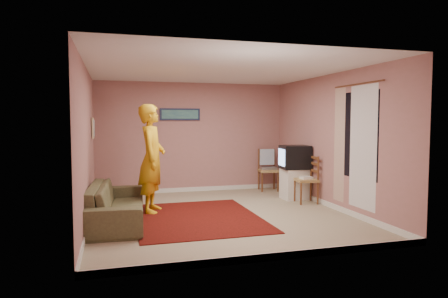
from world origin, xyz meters
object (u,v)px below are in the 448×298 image
object	(u,v)px
tv_cabinet	(295,184)
chair_a	(268,165)
sofa	(116,204)
person	(152,158)
crt_tv	(295,157)
chair_b	(306,174)

from	to	relation	value
tv_cabinet	chair_a	bearing A→B (deg)	97.59
sofa	chair_a	bearing A→B (deg)	-54.47
chair_a	person	bearing A→B (deg)	-144.11
tv_cabinet	chair_a	size ratio (longest dim) A/B	1.20
tv_cabinet	chair_a	distance (m)	1.19
chair_a	tv_cabinet	bearing A→B (deg)	-74.54
person	crt_tv	bearing A→B (deg)	-66.92
chair_a	sofa	world-z (taller)	chair_a
tv_cabinet	chair_a	world-z (taller)	chair_a
tv_cabinet	chair_a	xyz separation A→B (m)	(-0.15, 1.14, 0.29)
chair_b	sofa	distance (m)	3.86
crt_tv	chair_b	bearing A→B (deg)	-76.30
crt_tv	chair_a	distance (m)	1.19
tv_cabinet	sofa	world-z (taller)	tv_cabinet
crt_tv	chair_a	world-z (taller)	crt_tv
chair_a	person	world-z (taller)	person
sofa	tv_cabinet	bearing A→B (deg)	-70.08
chair_b	person	world-z (taller)	person
chair_a	chair_b	size ratio (longest dim) A/B	1.03
tv_cabinet	crt_tv	size ratio (longest dim) A/B	1.02
chair_b	tv_cabinet	bearing A→B (deg)	-167.33
sofa	person	xyz separation A→B (m)	(0.65, 0.66, 0.68)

